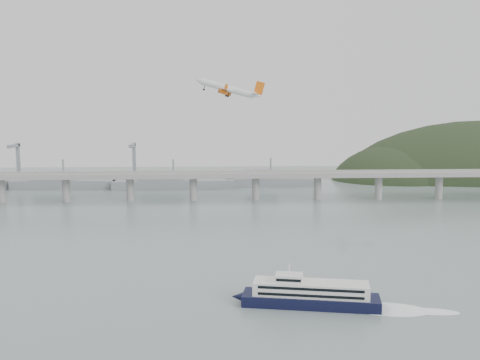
{
  "coord_description": "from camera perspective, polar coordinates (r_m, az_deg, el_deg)",
  "views": [
    {
      "loc": [
        -15.16,
        -243.61,
        76.31
      ],
      "look_at": [
        0.0,
        55.0,
        36.0
      ],
      "focal_mm": 42.0,
      "sensor_mm": 36.0,
      "label": 1
    }
  ],
  "objects": [
    {
      "name": "bridge",
      "position": [
        447.69,
        -1.09,
        0.15
      ],
      "size": [
        800.0,
        22.0,
        23.9
      ],
      "color": "gray",
      "rests_on": "ground"
    },
    {
      "name": "ground",
      "position": [
        255.73,
        0.63,
        -9.68
      ],
      "size": [
        900.0,
        900.0,
        0.0
      ],
      "primitive_type": "plane",
      "color": "slate",
      "rests_on": "ground"
    },
    {
      "name": "airliner",
      "position": [
        334.83,
        -1.15,
        9.23
      ],
      "size": [
        42.03,
        38.6,
        14.27
      ],
      "rotation": [
        0.05,
        -0.26,
        2.9
      ],
      "color": "white",
      "rests_on": "ground"
    },
    {
      "name": "ferry",
      "position": [
        220.04,
        7.19,
        -11.46
      ],
      "size": [
        85.07,
        27.17,
        16.17
      ],
      "rotation": [
        0.0,
        0.0,
        -0.2
      ],
      "color": "black",
      "rests_on": "ground"
    },
    {
      "name": "distant_fleet",
      "position": [
        532.29,
        -18.15,
        -0.27
      ],
      "size": [
        453.0,
        60.9,
        40.0
      ],
      "color": "slate",
      "rests_on": "ground"
    }
  ]
}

